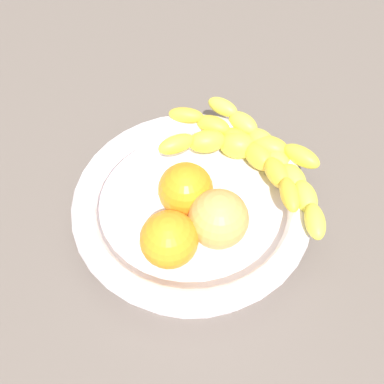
{
  "coord_description": "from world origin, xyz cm",
  "views": [
    {
      "loc": [
        -28.06,
        -1.98,
        46.14
      ],
      "look_at": [
        0.0,
        0.0,
        8.15
      ],
      "focal_mm": 36.89,
      "sensor_mm": 36.0,
      "label": 1
    }
  ],
  "objects_px": {
    "banana_draped_right": "(238,146)",
    "peach_blush": "(218,219)",
    "orange_mid_left": "(169,239)",
    "orange_front": "(186,190)",
    "banana_arching_top": "(243,149)",
    "fruit_bowl": "(192,204)",
    "banana_draped_left": "(273,160)"
  },
  "relations": [
    {
      "from": "banana_draped_right",
      "to": "peach_blush",
      "type": "bearing_deg",
      "value": 169.26
    },
    {
      "from": "orange_mid_left",
      "to": "orange_front",
      "type": "bearing_deg",
      "value": -10.8
    },
    {
      "from": "banana_arching_top",
      "to": "orange_front",
      "type": "distance_m",
      "value": 0.11
    },
    {
      "from": "orange_mid_left",
      "to": "peach_blush",
      "type": "bearing_deg",
      "value": -61.27
    },
    {
      "from": "fruit_bowl",
      "to": "peach_blush",
      "type": "relative_size",
      "value": 4.23
    },
    {
      "from": "peach_blush",
      "to": "banana_arching_top",
      "type": "bearing_deg",
      "value": -14.36
    },
    {
      "from": "banana_draped_right",
      "to": "orange_front",
      "type": "xyz_separation_m",
      "value": [
        -0.08,
        0.06,
        0.01
      ]
    },
    {
      "from": "orange_front",
      "to": "orange_mid_left",
      "type": "relative_size",
      "value": 1.03
    },
    {
      "from": "banana_arching_top",
      "to": "peach_blush",
      "type": "bearing_deg",
      "value": 165.64
    },
    {
      "from": "banana_draped_left",
      "to": "banana_draped_right",
      "type": "bearing_deg",
      "value": 62.64
    },
    {
      "from": "banana_draped_left",
      "to": "orange_front",
      "type": "xyz_separation_m",
      "value": [
        -0.06,
        0.11,
        0.01
      ]
    },
    {
      "from": "fruit_bowl",
      "to": "banana_draped_right",
      "type": "height_order",
      "value": "banana_draped_right"
    },
    {
      "from": "banana_draped_right",
      "to": "banana_arching_top",
      "type": "bearing_deg",
      "value": -125.82
    },
    {
      "from": "fruit_bowl",
      "to": "orange_mid_left",
      "type": "xyz_separation_m",
      "value": [
        -0.07,
        0.02,
        0.03
      ]
    },
    {
      "from": "orange_front",
      "to": "peach_blush",
      "type": "distance_m",
      "value": 0.06
    },
    {
      "from": "orange_mid_left",
      "to": "peach_blush",
      "type": "distance_m",
      "value": 0.06
    },
    {
      "from": "fruit_bowl",
      "to": "orange_front",
      "type": "xyz_separation_m",
      "value": [
        -0.0,
        0.01,
        0.03
      ]
    },
    {
      "from": "orange_mid_left",
      "to": "banana_draped_left",
      "type": "bearing_deg",
      "value": -43.26
    },
    {
      "from": "banana_draped_left",
      "to": "banana_draped_right",
      "type": "distance_m",
      "value": 0.05
    },
    {
      "from": "fruit_bowl",
      "to": "banana_arching_top",
      "type": "relative_size",
      "value": 1.7
    },
    {
      "from": "banana_draped_right",
      "to": "orange_front",
      "type": "height_order",
      "value": "orange_front"
    },
    {
      "from": "banana_draped_left",
      "to": "orange_front",
      "type": "height_order",
      "value": "orange_front"
    },
    {
      "from": "fruit_bowl",
      "to": "orange_front",
      "type": "distance_m",
      "value": 0.03
    },
    {
      "from": "banana_arching_top",
      "to": "orange_front",
      "type": "relative_size",
      "value": 2.57
    },
    {
      "from": "orange_front",
      "to": "peach_blush",
      "type": "xyz_separation_m",
      "value": [
        -0.04,
        -0.04,
        0.0
      ]
    },
    {
      "from": "orange_mid_left",
      "to": "banana_draped_right",
      "type": "bearing_deg",
      "value": -26.75
    },
    {
      "from": "banana_draped_right",
      "to": "orange_front",
      "type": "bearing_deg",
      "value": 142.9
    },
    {
      "from": "fruit_bowl",
      "to": "peach_blush",
      "type": "distance_m",
      "value": 0.06
    },
    {
      "from": "orange_front",
      "to": "orange_mid_left",
      "type": "bearing_deg",
      "value": 169.2
    },
    {
      "from": "fruit_bowl",
      "to": "banana_draped_left",
      "type": "relative_size",
      "value": 1.3
    },
    {
      "from": "banana_arching_top",
      "to": "orange_mid_left",
      "type": "height_order",
      "value": "orange_mid_left"
    },
    {
      "from": "fruit_bowl",
      "to": "banana_draped_right",
      "type": "xyz_separation_m",
      "value": [
        0.08,
        -0.06,
        0.02
      ]
    }
  ]
}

